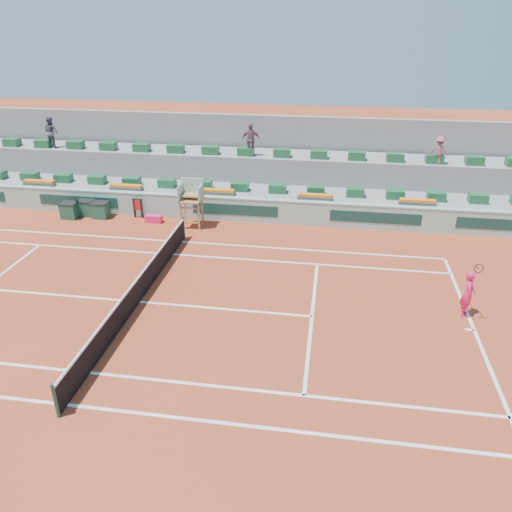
# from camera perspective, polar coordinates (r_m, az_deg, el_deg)

# --- Properties ---
(ground) EXTENTS (90.00, 90.00, 0.00)m
(ground) POSITION_cam_1_polar(r_m,az_deg,el_deg) (19.12, -13.17, -5.14)
(ground) COLOR maroon
(ground) RESTS_ON ground
(seating_tier_lower) EXTENTS (36.00, 4.00, 1.20)m
(seating_tier_lower) POSITION_cam_1_polar(r_m,az_deg,el_deg) (28.12, -5.52, 7.08)
(seating_tier_lower) COLOR gray
(seating_tier_lower) RESTS_ON ground
(seating_tier_upper) EXTENTS (36.00, 2.40, 2.60)m
(seating_tier_upper) POSITION_cam_1_polar(r_m,az_deg,el_deg) (29.39, -4.83, 9.38)
(seating_tier_upper) COLOR gray
(seating_tier_upper) RESTS_ON ground
(stadium_back_wall) EXTENTS (36.00, 0.40, 4.40)m
(stadium_back_wall) POSITION_cam_1_polar(r_m,az_deg,el_deg) (30.65, -4.19, 11.85)
(stadium_back_wall) COLOR gray
(stadium_back_wall) RESTS_ON ground
(player_bag) EXTENTS (0.86, 0.38, 0.38)m
(player_bag) POSITION_cam_1_polar(r_m,az_deg,el_deg) (26.11, -11.63, 4.18)
(player_bag) COLOR #EF1F60
(player_bag) RESTS_ON ground
(spectator_left) EXTENTS (1.03, 0.91, 1.75)m
(spectator_left) POSITION_cam_1_polar(r_m,az_deg,el_deg) (31.95, -22.36, 12.96)
(spectator_left) COLOR #474753
(spectator_left) RESTS_ON seating_tier_upper
(spectator_mid) EXTENTS (1.06, 0.50, 1.76)m
(spectator_mid) POSITION_cam_1_polar(r_m,az_deg,el_deg) (27.80, -0.59, 13.16)
(spectator_mid) COLOR #724C57
(spectator_mid) RESTS_ON seating_tier_upper
(spectator_right) EXTENTS (1.03, 0.76, 1.43)m
(spectator_right) POSITION_cam_1_polar(r_m,az_deg,el_deg) (27.83, 20.20, 11.26)
(spectator_right) COLOR #974B5B
(spectator_right) RESTS_ON seating_tier_upper
(court_lines) EXTENTS (23.89, 11.09, 0.01)m
(court_lines) POSITION_cam_1_polar(r_m,az_deg,el_deg) (19.12, -13.17, -5.12)
(court_lines) COLOR white
(court_lines) RESTS_ON ground
(tennis_net) EXTENTS (0.10, 11.97, 1.10)m
(tennis_net) POSITION_cam_1_polar(r_m,az_deg,el_deg) (18.86, -13.33, -3.77)
(tennis_net) COLOR black
(tennis_net) RESTS_ON ground
(advertising_hoarding) EXTENTS (36.00, 0.34, 1.26)m
(advertising_hoarding) POSITION_cam_1_polar(r_m,az_deg,el_deg) (26.10, -6.64, 5.59)
(advertising_hoarding) COLOR #8FB4A5
(advertising_hoarding) RESTS_ON ground
(umpire_chair) EXTENTS (1.10, 0.90, 2.40)m
(umpire_chair) POSITION_cam_1_polar(r_m,az_deg,el_deg) (24.90, -7.39, 6.75)
(umpire_chair) COLOR #9D6A3B
(umpire_chair) RESTS_ON ground
(seat_row_lower) EXTENTS (32.90, 0.60, 0.44)m
(seat_row_lower) POSITION_cam_1_polar(r_m,az_deg,el_deg) (27.04, -6.06, 8.11)
(seat_row_lower) COLOR #1B522F
(seat_row_lower) RESTS_ON seating_tier_lower
(seat_row_upper) EXTENTS (32.90, 0.60, 0.44)m
(seat_row_upper) POSITION_cam_1_polar(r_m,az_deg,el_deg) (28.42, -5.22, 11.97)
(seat_row_upper) COLOR #1B522F
(seat_row_upper) RESTS_ON seating_tier_upper
(flower_planters) EXTENTS (26.80, 0.36, 0.28)m
(flower_planters) POSITION_cam_1_polar(r_m,az_deg,el_deg) (26.75, -9.62, 7.50)
(flower_planters) COLOR #494949
(flower_planters) RESTS_ON seating_tier_lower
(drink_cooler_a) EXTENTS (0.84, 0.72, 0.84)m
(drink_cooler_a) POSITION_cam_1_polar(r_m,az_deg,el_deg) (27.36, -17.35, 5.05)
(drink_cooler_a) COLOR #174631
(drink_cooler_a) RESTS_ON ground
(drink_cooler_b) EXTENTS (0.83, 0.72, 0.84)m
(drink_cooler_b) POSITION_cam_1_polar(r_m,az_deg,el_deg) (27.92, -18.78, 5.26)
(drink_cooler_b) COLOR #174631
(drink_cooler_b) RESTS_ON ground
(drink_cooler_c) EXTENTS (0.84, 0.73, 0.84)m
(drink_cooler_c) POSITION_cam_1_polar(r_m,az_deg,el_deg) (27.83, -20.52, 4.92)
(drink_cooler_c) COLOR #174631
(drink_cooler_c) RESTS_ON ground
(towel_rack) EXTENTS (0.56, 0.09, 1.03)m
(towel_rack) POSITION_cam_1_polar(r_m,az_deg,el_deg) (26.77, -13.35, 5.50)
(towel_rack) COLOR black
(towel_rack) RESTS_ON ground
(tennis_player) EXTENTS (0.52, 0.91, 2.28)m
(tennis_player) POSITION_cam_1_polar(r_m,az_deg,el_deg) (18.94, 23.08, -3.94)
(tennis_player) COLOR #EF1F60
(tennis_player) RESTS_ON ground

